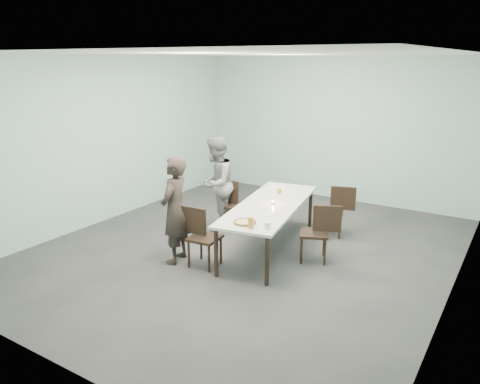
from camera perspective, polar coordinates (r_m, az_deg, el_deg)
The scene contains 16 objects.
ground at distance 7.53m, azimuth 0.79°, elevation -7.00°, with size 7.00×7.00×0.00m, color #333335.
room_shell at distance 6.99m, azimuth 0.85°, elevation 8.47°, with size 6.02×7.02×3.01m.
table at distance 7.33m, azimuth 3.64°, elevation -1.88°, with size 1.36×2.72×0.75m.
chair_near_left at distance 6.84m, azimuth -4.92°, elevation -4.94°, with size 0.63×0.46×0.87m.
chair_far_left at distance 8.30m, azimuth -0.85°, elevation -1.10°, with size 0.63×0.46×0.87m.
chair_near_right at distance 7.05m, azimuth 9.63°, elevation -4.48°, with size 0.65×0.56×0.87m.
chair_far_right at distance 8.12m, azimuth 11.62°, elevation -1.84°, with size 0.65×0.53×0.87m.
diner_near at distance 6.90m, azimuth -7.95°, elevation -2.21°, with size 0.58×0.38×1.60m, color black.
diner_far at distance 8.22m, azimuth -2.94°, elevation 1.07°, with size 0.81×0.63×1.66m, color gray.
pizza at distance 6.44m, azimuth 0.57°, elevation -3.71°, with size 0.34×0.34×0.04m.
side_plate at distance 6.80m, azimuth 3.37°, elevation -2.77°, with size 0.18×0.18×0.01m, color white.
beer_glass at distance 6.25m, azimuth 1.31°, elevation -3.78°, with size 0.08×0.08×0.15m, color #C27B2A.
water_tumbler at distance 6.25m, azimuth 3.34°, elevation -4.09°, with size 0.08×0.08×0.09m, color silver.
tealight at distance 7.31m, azimuth 4.03°, elevation -1.32°, with size 0.06×0.06×0.05m.
amber_tumbler at distance 7.88m, azimuth 4.80°, elevation 0.10°, with size 0.07×0.07×0.08m, color #C27B2A.
menu at distance 8.25m, azimuth 4.66°, elevation 0.55°, with size 0.30×0.22×0.01m, color silver.
Camera 1 is at (3.61, -5.92, 2.93)m, focal length 35.00 mm.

